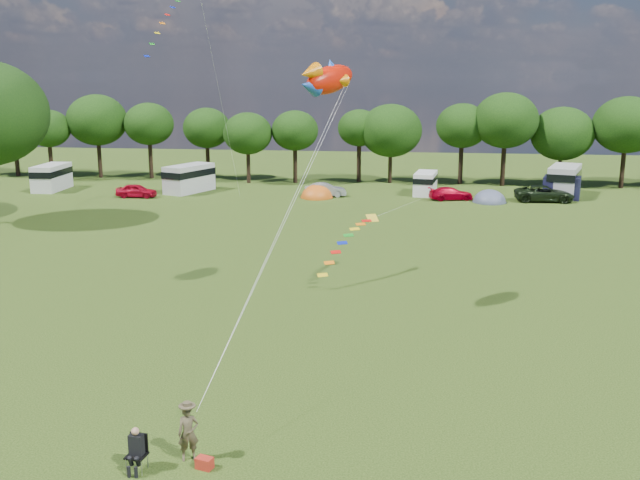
# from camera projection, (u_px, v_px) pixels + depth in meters

# --- Properties ---
(ground_plane) EXTENTS (180.00, 180.00, 0.00)m
(ground_plane) POSITION_uv_depth(u_px,v_px,m) (293.00, 382.00, 28.49)
(ground_plane) COLOR black
(ground_plane) RESTS_ON ground
(tree_line) EXTENTS (102.98, 10.98, 10.27)m
(tree_line) POSITION_uv_depth(u_px,v_px,m) (423.00, 128.00, 79.50)
(tree_line) COLOR black
(tree_line) RESTS_ON ground
(car_a) EXTENTS (4.17, 1.72, 1.38)m
(car_a) POSITION_uv_depth(u_px,v_px,m) (136.00, 191.00, 71.81)
(car_a) COLOR #B60821
(car_a) RESTS_ON ground
(car_b) EXTENTS (4.11, 2.15, 1.38)m
(car_b) POSITION_uv_depth(u_px,v_px,m) (325.00, 190.00, 72.25)
(car_b) COLOR gray
(car_b) RESTS_ON ground
(car_c) EXTENTS (4.53, 2.81, 1.27)m
(car_c) POSITION_uv_depth(u_px,v_px,m) (451.00, 194.00, 70.39)
(car_c) COLOR #AD0018
(car_c) RESTS_ON ground
(car_d) EXTENTS (5.83, 2.77, 1.57)m
(car_d) POSITION_uv_depth(u_px,v_px,m) (544.00, 194.00, 69.45)
(car_d) COLOR black
(car_d) RESTS_ON ground
(campervan_a) EXTENTS (2.72, 5.72, 2.73)m
(campervan_a) POSITION_uv_depth(u_px,v_px,m) (52.00, 176.00, 76.40)
(campervan_a) COLOR silver
(campervan_a) RESTS_ON ground
(campervan_b) EXTENTS (4.48, 6.38, 2.88)m
(campervan_b) POSITION_uv_depth(u_px,v_px,m) (189.00, 177.00, 75.04)
(campervan_b) COLOR #BCBCBE
(campervan_b) RESTS_ON ground
(campervan_c) EXTENTS (2.60, 4.93, 2.31)m
(campervan_c) POSITION_uv_depth(u_px,v_px,m) (425.00, 182.00, 73.63)
(campervan_c) COLOR white
(campervan_c) RESTS_ON ground
(campervan_d) EXTENTS (4.46, 6.81, 3.08)m
(campervan_d) POSITION_uv_depth(u_px,v_px,m) (564.00, 180.00, 72.58)
(campervan_d) COLOR #B8B8BA
(campervan_d) RESTS_ON ground
(tent_orange) EXTENTS (3.31, 3.63, 2.59)m
(tent_orange) POSITION_uv_depth(u_px,v_px,m) (317.00, 197.00, 71.85)
(tent_orange) COLOR #D85E16
(tent_orange) RESTS_ON ground
(tent_greyblue) EXTENTS (3.27, 3.59, 2.44)m
(tent_greyblue) POSITION_uv_depth(u_px,v_px,m) (489.00, 202.00, 69.20)
(tent_greyblue) COLOR #4C546C
(tent_greyblue) RESTS_ON ground
(awning_navy) EXTENTS (4.08, 3.61, 2.18)m
(awning_navy) POSITION_uv_depth(u_px,v_px,m) (562.00, 187.00, 71.27)
(awning_navy) COLOR black
(awning_navy) RESTS_ON ground
(kite_flyer) EXTENTS (0.78, 0.66, 1.83)m
(kite_flyer) POSITION_uv_depth(u_px,v_px,m) (188.00, 433.00, 22.50)
(kite_flyer) COLOR brown
(kite_flyer) RESTS_ON ground
(camp_chair) EXTENTS (0.66, 0.65, 1.45)m
(camp_chair) POSITION_uv_depth(u_px,v_px,m) (137.00, 444.00, 21.91)
(camp_chair) COLOR #99999E
(camp_chair) RESTS_ON ground
(kite_bag) EXTENTS (0.58, 0.47, 0.36)m
(kite_bag) POSITION_uv_depth(u_px,v_px,m) (205.00, 463.00, 22.14)
(kite_bag) COLOR #B0281A
(kite_bag) RESTS_ON ground
(fish_kite) EXTENTS (2.99, 3.65, 2.02)m
(fish_kite) POSITION_uv_depth(u_px,v_px,m) (326.00, 79.00, 34.38)
(fish_kite) COLOR red
(fish_kite) RESTS_ON ground
(streamer_kite_a) EXTENTS (3.21, 5.57, 5.75)m
(streamer_kite_a) POSITION_uv_depth(u_px,v_px,m) (177.00, 9.00, 55.50)
(streamer_kite_a) COLOR #FFE700
(streamer_kite_a) RESTS_ON ground
(streamer_kite_c) EXTENTS (3.27, 4.96, 2.83)m
(streamer_kite_c) POSITION_uv_depth(u_px,v_px,m) (353.00, 236.00, 42.46)
(streamer_kite_c) COLOR gold
(streamer_kite_c) RESTS_ON ground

